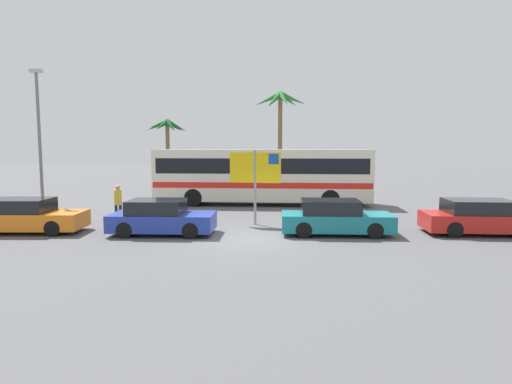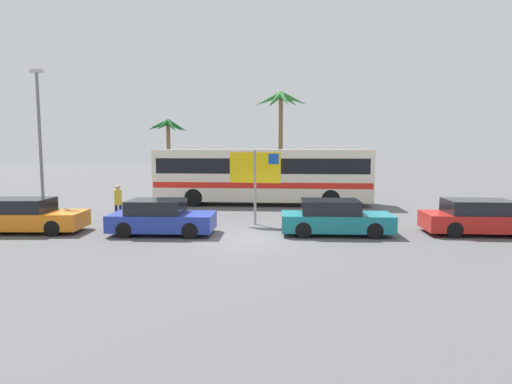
% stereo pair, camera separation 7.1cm
% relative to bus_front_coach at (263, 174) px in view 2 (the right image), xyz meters
% --- Properties ---
extents(ground, '(120.00, 120.00, 0.00)m').
position_rel_bus_front_coach_xyz_m(ground, '(0.03, -9.26, -1.78)').
color(ground, '#565659').
extents(bus_front_coach, '(12.22, 2.58, 3.17)m').
position_rel_bus_front_coach_xyz_m(bus_front_coach, '(0.00, 0.00, 0.00)').
color(bus_front_coach, silver).
rests_on(bus_front_coach, ground).
extents(ferry_sign, '(2.19, 0.32, 3.20)m').
position_rel_bus_front_coach_xyz_m(ferry_sign, '(0.14, -6.45, 0.54)').
color(ferry_sign, gray).
rests_on(ferry_sign, ground).
extents(car_red, '(4.55, 1.76, 1.32)m').
position_rel_bus_front_coach_xyz_m(car_red, '(8.93, -7.84, -1.15)').
color(car_red, red).
rests_on(car_red, ground).
extents(car_blue, '(3.96, 1.85, 1.32)m').
position_rel_bus_front_coach_xyz_m(car_blue, '(-3.33, -8.79, -1.15)').
color(car_blue, '#23389E').
rests_on(car_blue, ground).
extents(car_orange, '(4.41, 2.01, 1.32)m').
position_rel_bus_front_coach_xyz_m(car_orange, '(-8.71, -8.83, -1.15)').
color(car_orange, orange).
rests_on(car_orange, ground).
extents(car_teal, '(4.19, 1.74, 1.32)m').
position_rel_bus_front_coach_xyz_m(car_teal, '(3.28, -8.33, -1.15)').
color(car_teal, '#19757F').
rests_on(car_teal, ground).
extents(pedestrian_near_sign, '(0.32, 0.32, 1.69)m').
position_rel_bus_front_coach_xyz_m(pedestrian_near_sign, '(-5.89, -6.61, -0.79)').
color(pedestrian_near_sign, '#1E2347').
rests_on(pedestrian_near_sign, ground).
extents(lamp_post_right_side, '(0.56, 0.20, 6.78)m').
position_rel_bus_front_coach_xyz_m(lamp_post_right_side, '(-9.78, -5.82, 1.93)').
color(lamp_post_right_side, slate).
rests_on(lamp_post_right_side, ground).
extents(palm_tree_seaside, '(3.37, 3.30, 5.55)m').
position_rel_bus_front_coach_xyz_m(palm_tree_seaside, '(-8.28, 9.60, 2.75)').
color(palm_tree_seaside, brown).
rests_on(palm_tree_seaside, ground).
extents(palm_tree_inland, '(3.94, 3.66, 7.33)m').
position_rel_bus_front_coach_xyz_m(palm_tree_inland, '(0.87, 7.14, 4.18)').
color(palm_tree_inland, brown).
rests_on(palm_tree_inland, ground).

